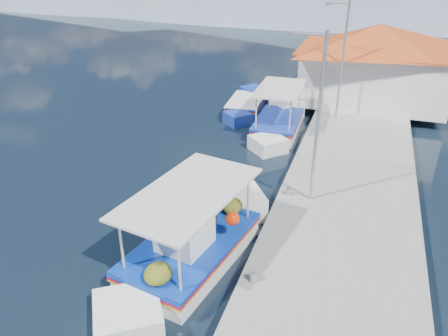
% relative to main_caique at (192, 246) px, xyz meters
% --- Properties ---
extents(ground, '(160.00, 160.00, 0.00)m').
position_rel_main_caique_xyz_m(ground, '(-1.59, 2.08, -0.54)').
color(ground, black).
rests_on(ground, ground).
extents(quay, '(5.00, 44.00, 0.50)m').
position_rel_main_caique_xyz_m(quay, '(4.31, 8.08, -0.29)').
color(quay, gray).
rests_on(quay, ground).
extents(bollards, '(0.20, 17.20, 0.30)m').
position_rel_main_caique_xyz_m(bollards, '(2.21, 7.33, 0.11)').
color(bollards, '#A5A8AD').
rests_on(bollards, quay).
extents(main_caique, '(3.42, 8.33, 2.79)m').
position_rel_main_caique_xyz_m(main_caique, '(0.00, 0.00, 0.00)').
color(main_caique, white).
rests_on(main_caique, ground).
extents(caique_green_canopy, '(2.30, 7.21, 2.70)m').
position_rel_main_caique_xyz_m(caique_green_canopy, '(0.22, 11.38, -0.13)').
color(caique_green_canopy, white).
rests_on(caique_green_canopy, ground).
extents(caique_blue_hull, '(2.14, 6.17, 1.10)m').
position_rel_main_caique_xyz_m(caique_blue_hull, '(-2.31, 13.99, -0.24)').
color(caique_blue_hull, '#1B39A3').
rests_on(caique_blue_hull, ground).
extents(harbor_building, '(10.49, 10.49, 4.40)m').
position_rel_main_caique_xyz_m(harbor_building, '(4.61, 17.08, 2.24)').
color(harbor_building, silver).
rests_on(harbor_building, quay).
extents(lamp_post_near, '(1.21, 0.14, 6.00)m').
position_rel_main_caique_xyz_m(lamp_post_near, '(2.92, 4.08, 3.32)').
color(lamp_post_near, '#A5A8AD').
rests_on(lamp_post_near, quay).
extents(lamp_post_far, '(1.21, 0.14, 6.00)m').
position_rel_main_caique_xyz_m(lamp_post_far, '(2.92, 13.08, 3.32)').
color(lamp_post_far, '#A5A8AD').
rests_on(lamp_post_far, quay).
extents(mountain_ridge, '(171.40, 96.00, 5.50)m').
position_rel_main_caique_xyz_m(mountain_ridge, '(4.95, 58.08, 1.50)').
color(mountain_ridge, gray).
rests_on(mountain_ridge, ground).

